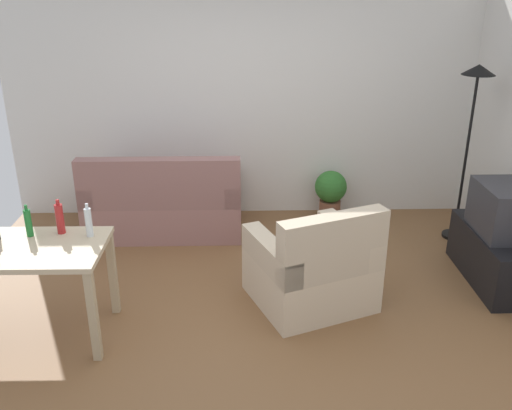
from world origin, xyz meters
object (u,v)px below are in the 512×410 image
object	(u,v)px
couch	(165,206)
bottle_clear	(89,222)
armchair	(314,270)
bottle_red	(60,218)
tv	(503,210)
bottle_green	(28,222)
torchiere_lamp	(474,106)
desk	(23,260)
tv_stand	(494,257)
potted_plant	(331,192)

from	to	relation	value
couch	bottle_clear	bearing A→B (deg)	79.30
armchair	bottle_red	distance (m)	2.06
tv	bottle_green	size ratio (longest dim) A/B	2.38
bottle_clear	torchiere_lamp	bearing A→B (deg)	23.60
torchiere_lamp	armchair	xyz separation A→B (m)	(-1.68, -1.27, -1.09)
armchair	desk	bearing A→B (deg)	-11.82
tv_stand	bottle_red	world-z (taller)	bottle_red
tv	bottle_clear	bearing A→B (deg)	99.43
torchiere_lamp	bottle_green	distance (m)	4.18
bottle_clear	tv	bearing A→B (deg)	9.43
couch	bottle_red	distance (m)	1.82
tv	bottle_green	bearing A→B (deg)	98.10
tv_stand	bottle_green	world-z (taller)	bottle_green
couch	bottle_clear	size ratio (longest dim) A/B	6.17
couch	potted_plant	distance (m)	1.86
tv_stand	bottle_red	xyz separation A→B (m)	(-3.66, -0.51, 0.64)
potted_plant	bottle_clear	xyz separation A→B (m)	(-2.15, -2.01, 0.55)
bottle_red	bottle_clear	distance (m)	0.24
couch	potted_plant	xyz separation A→B (m)	(1.83, 0.31, 0.02)
couch	bottle_clear	world-z (taller)	bottle_clear
desk	potted_plant	xyz separation A→B (m)	(2.62, 2.18, -0.32)
potted_plant	armchair	distance (m)	1.83
desk	potted_plant	bearing A→B (deg)	40.29
couch	bottle_green	xyz separation A→B (m)	(-0.78, -1.68, 0.56)
potted_plant	bottle_clear	bearing A→B (deg)	-136.95
armchair	bottle_red	xyz separation A→B (m)	(-1.97, -0.16, 0.56)
armchair	bottle_clear	xyz separation A→B (m)	(-1.74, -0.23, 0.56)
couch	torchiere_lamp	distance (m)	3.30
armchair	tv_stand	bearing A→B (deg)	169.64
desk	bottle_green	bearing A→B (deg)	87.70
bottle_green	armchair	bearing A→B (deg)	5.47
desk	couch	bearing A→B (deg)	67.71
tv_stand	desk	size ratio (longest dim) A/B	0.91
bottle_clear	couch	bearing A→B (deg)	79.30
tv_stand	potted_plant	bearing A→B (deg)	41.34
bottle_green	tv	bearing A→B (deg)	8.10
desk	bottle_clear	world-z (taller)	bottle_clear
tv_stand	bottle_clear	size ratio (longest dim) A/B	4.15
bottle_green	bottle_red	bearing A→B (deg)	12.09
tv_stand	bottle_red	bearing A→B (deg)	97.87
bottle_green	bottle_red	size ratio (longest dim) A/B	0.92
potted_plant	bottle_green	size ratio (longest dim) A/B	2.26
tv	potted_plant	xyz separation A→B (m)	(-1.27, 1.44, -0.37)
desk	bottle_red	distance (m)	0.40
torchiere_lamp	potted_plant	world-z (taller)	torchiere_lamp
armchair	bottle_clear	distance (m)	1.84
bottle_green	bottle_clear	world-z (taller)	bottle_clear
tv_stand	desk	xyz separation A→B (m)	(-3.89, -0.73, 0.41)
desk	tv_stand	bearing A→B (deg)	11.23
tv_stand	potted_plant	distance (m)	1.92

